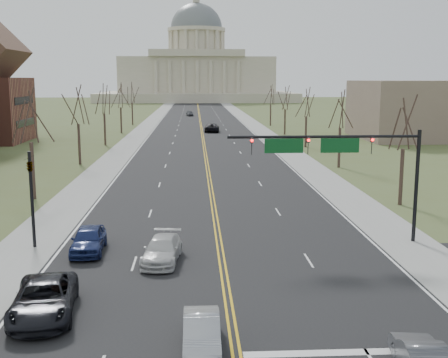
{
  "coord_description": "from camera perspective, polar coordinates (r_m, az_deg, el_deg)",
  "views": [
    {
      "loc": [
        -1.53,
        -20.66,
        10.33
      ],
      "look_at": [
        0.65,
        20.19,
        3.0
      ],
      "focal_mm": 45.0,
      "sensor_mm": 36.0,
      "label": 1
    }
  ],
  "objects": [
    {
      "name": "stop_bar",
      "position": [
        23.14,
        14.29,
        -16.65
      ],
      "size": [
        9.5,
        0.5,
        0.01
      ],
      "primitive_type": "cube",
      "color": "silver",
      "rests_on": "road"
    },
    {
      "name": "tree_l_2",
      "position": [
        89.82,
        -12.11,
        7.77
      ],
      "size": [
        3.96,
        3.96,
        9.0
      ],
      "color": "#392821",
      "rests_on": "ground"
    },
    {
      "name": "center_line",
      "position": [
        131.07,
        -2.39,
        5.63
      ],
      "size": [
        0.42,
        380.0,
        0.01
      ],
      "primitive_type": "cube",
      "color": "gold",
      "rests_on": "road"
    },
    {
      "name": "car_sb_inner_second",
      "position": [
        32.44,
        -6.31,
        -7.17
      ],
      "size": [
        2.4,
        4.94,
        1.38
      ],
      "primitive_type": "imported",
      "rotation": [
        0.0,
        0.0,
        -0.1
      ],
      "color": "#BABABA",
      "rests_on": "road"
    },
    {
      "name": "sidewalk_left",
      "position": [
        131.48,
        -7.65,
        5.57
      ],
      "size": [
        4.0,
        380.0,
        0.03
      ],
      "primitive_type": "cube",
      "color": "gray",
      "rests_on": "ground"
    },
    {
      "name": "tree_l_3",
      "position": [
        109.61,
        -10.48,
        8.22
      ],
      "size": [
        3.96,
        3.96,
        9.0
      ],
      "color": "#392821",
      "rests_on": "ground"
    },
    {
      "name": "edge_line_right",
      "position": [
        131.55,
        1.91,
        5.65
      ],
      "size": [
        0.15,
        380.0,
        0.01
      ],
      "primitive_type": "cube",
      "color": "silver",
      "rests_on": "road"
    },
    {
      "name": "sidewalk_right",
      "position": [
        131.76,
        2.86,
        5.65
      ],
      "size": [
        4.0,
        380.0,
        0.03
      ],
      "primitive_type": "cube",
      "color": "gray",
      "rests_on": "ground"
    },
    {
      "name": "edge_line_left",
      "position": [
        131.33,
        -6.69,
        5.58
      ],
      "size": [
        0.15,
        380.0,
        0.01
      ],
      "primitive_type": "cube",
      "color": "silver",
      "rests_on": "road"
    },
    {
      "name": "car_sb_outer_second",
      "position": [
        34.89,
        -13.61,
        -5.99
      ],
      "size": [
        2.03,
        4.68,
        1.57
      ],
      "primitive_type": "imported",
      "rotation": [
        0.0,
        0.0,
        0.04
      ],
      "color": "navy",
      "rests_on": "road"
    },
    {
      "name": "tree_r_1",
      "position": [
        66.97,
        11.76,
        6.71
      ],
      "size": [
        3.74,
        3.74,
        8.5
      ],
      "color": "#392821",
      "rests_on": "ground"
    },
    {
      "name": "tree_r_2",
      "position": [
        86.44,
        8.38,
        7.54
      ],
      "size": [
        3.74,
        3.74,
        8.5
      ],
      "color": "#392821",
      "rests_on": "ground"
    },
    {
      "name": "road",
      "position": [
        131.07,
        -2.39,
        5.63
      ],
      "size": [
        20.0,
        380.0,
        0.01
      ],
      "primitive_type": "cube",
      "color": "black",
      "rests_on": "ground"
    },
    {
      "name": "car_far_nb",
      "position": [
        110.95,
        -1.24,
        5.25
      ],
      "size": [
        3.11,
        6.13,
        1.66
      ],
      "primitive_type": "imported",
      "rotation": [
        0.0,
        0.0,
        3.08
      ],
      "color": "black",
      "rests_on": "road"
    },
    {
      "name": "cross_road",
      "position": [
        28.63,
        0.21,
        -10.98
      ],
      "size": [
        120.0,
        14.0,
        0.01
      ],
      "primitive_type": "cube",
      "color": "black",
      "rests_on": "ground"
    },
    {
      "name": "capitol",
      "position": [
        270.6,
        -2.78,
        10.96
      ],
      "size": [
        90.0,
        60.0,
        50.0
      ],
      "color": "beige",
      "rests_on": "ground"
    },
    {
      "name": "car_far_sb",
      "position": [
        158.89,
        -3.5,
        6.68
      ],
      "size": [
        2.28,
        4.51,
        1.47
      ],
      "primitive_type": "imported",
      "rotation": [
        0.0,
        0.0,
        0.13
      ],
      "color": "#4A4C51",
      "rests_on": "road"
    },
    {
      "name": "bldg_right_mass",
      "position": [
        105.34,
        20.31,
        6.63
      ],
      "size": [
        25.0,
        20.0,
        10.0
      ],
      "primitive_type": "cube",
      "color": "#776154",
      "rests_on": "ground"
    },
    {
      "name": "signal_left",
      "position": [
        36.19,
        -18.99,
        -0.93
      ],
      "size": [
        0.32,
        0.36,
        6.0
      ],
      "color": "black",
      "rests_on": "ground"
    },
    {
      "name": "tree_l_0",
      "position": [
        50.74,
        -19.13,
        5.77
      ],
      "size": [
        3.96,
        3.96,
        9.0
      ],
      "color": "#392821",
      "rests_on": "ground"
    },
    {
      "name": "tree_l_4",
      "position": [
        129.46,
        -9.35,
        8.52
      ],
      "size": [
        3.96,
        3.96,
        9.0
      ],
      "color": "#392821",
      "rests_on": "ground"
    },
    {
      "name": "ground",
      "position": [
        23.15,
        1.09,
        -16.35
      ],
      "size": [
        600.0,
        600.0,
        0.0
      ],
      "primitive_type": "plane",
      "color": "#4C572B",
      "rests_on": "ground"
    },
    {
      "name": "tree_r_0",
      "position": [
        47.94,
        17.83,
        5.15
      ],
      "size": [
        3.74,
        3.74,
        8.5
      ],
      "color": "#392821",
      "rests_on": "ground"
    },
    {
      "name": "tree_l_1",
      "position": [
        70.15,
        -14.65,
        7.06
      ],
      "size": [
        3.96,
        3.96,
        9.0
      ],
      "color": "#392821",
      "rests_on": "ground"
    },
    {
      "name": "car_sb_inner_lead",
      "position": [
        22.4,
        -2.29,
        -15.37
      ],
      "size": [
        1.41,
        4.04,
        1.33
      ],
      "primitive_type": "imported",
      "rotation": [
        0.0,
        0.0,
        0.0
      ],
      "color": "#A1A4A9",
      "rests_on": "road"
    },
    {
      "name": "tree_r_4",
      "position": [
        125.87,
        4.77,
        8.4
      ],
      "size": [
        3.74,
        3.74,
        8.5
      ],
      "color": "#392821",
      "rests_on": "ground"
    },
    {
      "name": "signal_mast",
      "position": [
        35.61,
        11.58,
        2.58
      ],
      "size": [
        12.12,
        0.44,
        7.2
      ],
      "color": "black",
      "rests_on": "ground"
    },
    {
      "name": "tree_r_3",
      "position": [
        106.1,
        6.25,
        8.06
      ],
      "size": [
        3.74,
        3.74,
        8.5
      ],
      "color": "#392821",
      "rests_on": "ground"
    },
    {
      "name": "car_sb_outer_lead",
      "position": [
        26.39,
        -17.83,
        -11.52
      ],
      "size": [
        3.27,
        5.92,
        1.57
      ],
      "primitive_type": "imported",
      "rotation": [
        0.0,
        0.0,
        0.12
      ],
      "color": "black",
      "rests_on": "road"
    }
  ]
}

